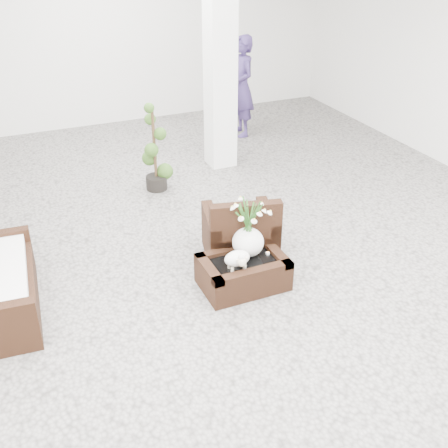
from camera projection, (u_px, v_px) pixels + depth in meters
name	position (u px, v px, depth m)	size (l,w,h in m)	color
ground	(221.00, 267.00, 6.38)	(11.00, 11.00, 0.00)	gray
column	(220.00, 53.00, 8.19)	(0.40, 0.40, 3.50)	white
coffee_table	(243.00, 273.00, 6.00)	(0.90, 0.60, 0.31)	#311A0E
sheep_figurine	(237.00, 260.00, 5.75)	(0.28, 0.23, 0.21)	white
planter_narcissus	(249.00, 222.00, 5.84)	(0.44, 0.44, 0.80)	white
tealight	(268.00, 253.00, 6.03)	(0.04, 0.04, 0.03)	white
armchair	(240.00, 224.00, 6.40)	(0.79, 0.76, 0.84)	#311A0E
topiary	(154.00, 148.00, 7.89)	(0.34, 0.34, 1.28)	#2D4D18
shopper	(242.00, 87.00, 9.81)	(0.64, 0.42, 1.76)	#39295C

